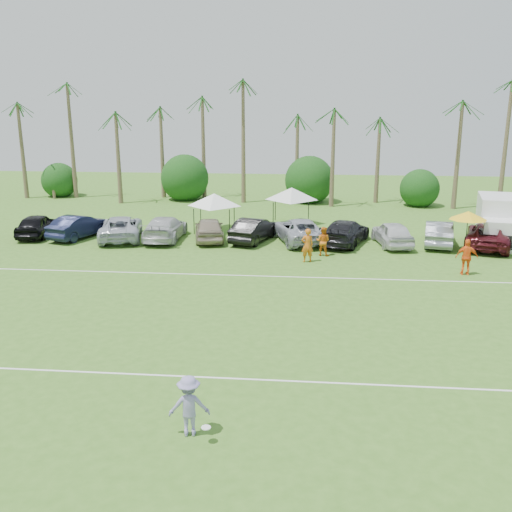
{
  "coord_description": "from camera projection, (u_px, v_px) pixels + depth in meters",
  "views": [
    {
      "loc": [
        6.01,
        -15.61,
        9.15
      ],
      "look_at": [
        3.4,
        12.27,
        1.6
      ],
      "focal_mm": 40.0,
      "sensor_mm": 36.0,
      "label": 1
    }
  ],
  "objects": [
    {
      "name": "parked_car_7",
      "position": [
        345.0,
        232.0,
        38.0
      ],
      "size": [
        3.94,
        5.99,
        1.61
      ],
      "primitive_type": "imported",
      "rotation": [
        0.0,
        0.0,
        2.81
      ],
      "color": "black",
      "rests_on": "ground"
    },
    {
      "name": "box_truck",
      "position": [
        497.0,
        219.0,
        38.19
      ],
      "size": [
        3.32,
        6.22,
        3.04
      ],
      "rotation": [
        0.0,
        0.0,
        -0.2
      ],
      "color": "white",
      "rests_on": "ground"
    },
    {
      "name": "palm_tree_6",
      "position": [
        289.0,
        102.0,
        51.7
      ],
      "size": [
        2.4,
        2.4,
        10.9
      ],
      "color": "brown",
      "rests_on": "ground"
    },
    {
      "name": "palm_tree_8",
      "position": [
        389.0,
        122.0,
        51.33
      ],
      "size": [
        2.4,
        2.4,
        8.9
      ],
      "color": "brown",
      "rests_on": "ground"
    },
    {
      "name": "parked_car_2",
      "position": [
        121.0,
        228.0,
        39.31
      ],
      "size": [
        3.97,
        6.27,
        1.61
      ],
      "primitive_type": "imported",
      "rotation": [
        0.0,
        0.0,
        3.38
      ],
      "color": "#B4B9C6",
      "rests_on": "ground"
    },
    {
      "name": "parked_car_3",
      "position": [
        165.0,
        228.0,
        39.18
      ],
      "size": [
        2.3,
        5.58,
        1.61
      ],
      "primitive_type": "imported",
      "rotation": [
        0.0,
        0.0,
        3.15
      ],
      "color": "silver",
      "rests_on": "ground"
    },
    {
      "name": "sideline_player_a",
      "position": [
        307.0,
        245.0,
        33.61
      ],
      "size": [
        0.84,
        0.67,
        2.01
      ],
      "primitive_type": "imported",
      "rotation": [
        0.0,
        0.0,
        3.44
      ],
      "color": "orange",
      "rests_on": "ground"
    },
    {
      "name": "frisbee_player",
      "position": [
        189.0,
        406.0,
        16.03
      ],
      "size": [
        1.31,
        0.95,
        1.8
      ],
      "rotation": [
        0.0,
        0.0,
        3.31
      ],
      "color": "#8C84BB",
      "rests_on": "ground"
    },
    {
      "name": "palm_tree_10",
      "position": [
        506.0,
        102.0,
        49.98
      ],
      "size": [
        2.4,
        2.4,
        10.9
      ],
      "color": "brown",
      "rests_on": "ground"
    },
    {
      "name": "palm_tree_4",
      "position": [
        203.0,
        121.0,
        52.87
      ],
      "size": [
        2.4,
        2.4,
        8.9
      ],
      "color": "brown",
      "rests_on": "ground"
    },
    {
      "name": "palm_tree_7",
      "position": [
        334.0,
        92.0,
        51.11
      ],
      "size": [
        2.4,
        2.4,
        11.9
      ],
      "color": "brown",
      "rests_on": "ground"
    },
    {
      "name": "canopy_tent_right",
      "position": [
        292.0,
        188.0,
        43.66
      ],
      "size": [
        4.11,
        4.11,
        3.33
      ],
      "color": "black",
      "rests_on": "ground"
    },
    {
      "name": "parked_car_6",
      "position": [
        299.0,
        230.0,
        38.53
      ],
      "size": [
        4.19,
        6.32,
        1.61
      ],
      "primitive_type": "imported",
      "rotation": [
        0.0,
        0.0,
        3.42
      ],
      "color": "#ABAFBB",
      "rests_on": "ground"
    },
    {
      "name": "palm_tree_3",
      "position": [
        159.0,
        92.0,
        52.56
      ],
      "size": [
        2.4,
        2.4,
        11.9
      ],
      "color": "brown",
      "rests_on": "ground"
    },
    {
      "name": "canopy_tent_left",
      "position": [
        214.0,
        194.0,
        41.37
      ],
      "size": [
        3.99,
        3.99,
        3.23
      ],
      "color": "black",
      "rests_on": "ground"
    },
    {
      "name": "market_umbrella",
      "position": [
        468.0,
        215.0,
        35.55
      ],
      "size": [
        2.34,
        2.34,
        2.61
      ],
      "color": "black",
      "rests_on": "ground"
    },
    {
      "name": "parked_car_8",
      "position": [
        392.0,
        233.0,
        37.57
      ],
      "size": [
        2.56,
        4.96,
        1.61
      ],
      "primitive_type": "imported",
      "rotation": [
        0.0,
        0.0,
        3.29
      ],
      "color": "silver",
      "rests_on": "ground"
    },
    {
      "name": "palm_tree_5",
      "position": [
        245.0,
        112.0,
        52.28
      ],
      "size": [
        2.4,
        2.4,
        9.9
      ],
      "color": "brown",
      "rests_on": "ground"
    },
    {
      "name": "bush_tree_3",
      "position": [
        416.0,
        184.0,
        53.51
      ],
      "size": [
        4.0,
        4.0,
        4.0
      ],
      "color": "brown",
      "rests_on": "ground"
    },
    {
      "name": "palm_tree_2",
      "position": [
        118.0,
        102.0,
        53.14
      ],
      "size": [
        2.4,
        2.4,
        10.9
      ],
      "color": "brown",
      "rests_on": "ground"
    },
    {
      "name": "palm_tree_0",
      "position": [
        17.0,
        121.0,
        54.5
      ],
      "size": [
        2.4,
        2.4,
        8.9
      ],
      "color": "brown",
      "rests_on": "ground"
    },
    {
      "name": "sideline_player_c",
      "position": [
        467.0,
        257.0,
        31.07
      ],
      "size": [
        1.21,
        0.58,
        2.0
      ],
      "primitive_type": "imported",
      "rotation": [
        0.0,
        0.0,
        3.06
      ],
      "color": "orange",
      "rests_on": "ground"
    },
    {
      "name": "parked_car_10",
      "position": [
        488.0,
        235.0,
        37.03
      ],
      "size": [
        4.32,
        6.35,
        1.61
      ],
      "primitive_type": "imported",
      "rotation": [
        0.0,
        0.0,
        2.83
      ],
      "color": "#51131B",
      "rests_on": "ground"
    },
    {
      "name": "parked_car_4",
      "position": [
        209.0,
        229.0,
        38.93
      ],
      "size": [
        2.81,
        5.02,
        1.61
      ],
      "primitive_type": "imported",
      "rotation": [
        0.0,
        0.0,
        3.34
      ],
      "color": "gray",
      "rests_on": "ground"
    },
    {
      "name": "parked_car_0",
      "position": [
        37.0,
        225.0,
        40.1
      ],
      "size": [
        2.43,
        4.92,
        1.61
      ],
      "primitive_type": "imported",
      "rotation": [
        0.0,
        0.0,
        3.26
      ],
      "color": "black",
      "rests_on": "ground"
    },
    {
      "name": "palm_tree_1",
      "position": [
        67.0,
        111.0,
        53.82
      ],
      "size": [
        2.4,
        2.4,
        9.9
      ],
      "color": "brown",
      "rests_on": "ground"
    },
    {
      "name": "parked_car_9",
      "position": [
        439.0,
        233.0,
        37.68
      ],
      "size": [
        2.63,
        5.14,
        1.61
      ],
      "primitive_type": "imported",
      "rotation": [
        0.0,
        0.0,
        2.95
      ],
      "color": "slate",
      "rests_on": "ground"
    },
    {
      "name": "parked_car_1",
      "position": [
        79.0,
        226.0,
        39.72
      ],
      "size": [
        3.13,
        5.19,
        1.61
      ],
      "primitive_type": "imported",
      "rotation": [
        0.0,
        0.0,
        2.83
      ],
      "color": "#131732",
      "rests_on": "ground"
    },
    {
      "name": "bush_tree_2",
      "position": [
        309.0,
        182.0,
        54.41
      ],
      "size": [
        4.0,
        4.0,
        4.0
      ],
      "color": "brown",
      "rests_on": "ground"
    },
    {
      "name": "field_lines",
      "position": [
        172.0,
        313.0,
        25.62
      ],
      "size": [
        80.0,
        12.1,
        0.01
      ],
      "color": "white",
      "rests_on": "ground"
    },
    {
      "name": "ground",
      "position": [
        112.0,
        403.0,
        17.93
      ],
      "size": [
        120.0,
        120.0,
        0.0
      ],
      "primitive_type": "plane",
      "color": "#3E6D20",
      "rests_on": "ground"
    },
    {
      "name": "palm_tree_9",
      "position": [
        446.0,
        112.0,
        50.66
      ],
      "size": [
        2.4,
        2.4,
        9.9
      ],
      "color": "brown",
      "rests_on": "ground"
    },
    {
      "name": "bush_tree_0",
      "position": [
        57.0,
        179.0,
        56.67
      ],
      "size": [
        4.0,
        4.0,
        4.0
      ],
      "color": "brown",
      "rests_on": "ground"
    },
    {
      "name": "bush_tree_1",
      "position": [
        186.0,
        181.0,
        55.49
      ],
      "size": [
        4.0,
        4.0,
        4.0
      ],
      "color": "brown",
      "rests_on": "ground"
    },
    {
      "name": "parked_car_5",
      "position": [
        254.0,
        230.0,
        38.71
      ],
      "size": [
        3.1,
        5.18,
        1.61
      ],
      "primitive_type": "imported",
      "rotation": [
        0.0,
        0.0,
        2.84
      ],
      "color": "black",
      "rests_on": "ground"
    },
    {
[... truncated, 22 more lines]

